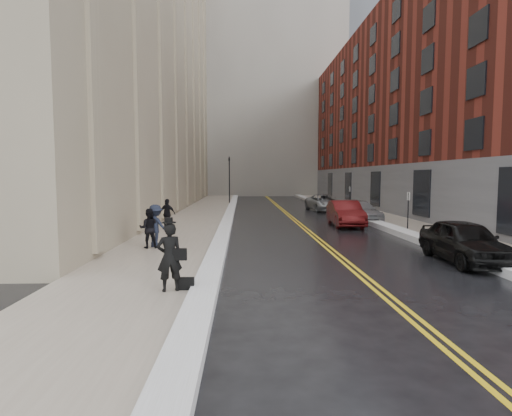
{
  "coord_description": "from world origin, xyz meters",
  "views": [
    {
      "loc": [
        -1.22,
        -13.51,
        3.09
      ],
      "look_at": [
        -0.57,
        5.14,
        1.6
      ],
      "focal_mm": 28.0,
      "sensor_mm": 36.0,
      "label": 1
    }
  ],
  "objects": [
    {
      "name": "snow_ridge_left",
      "position": [
        -2.2,
        16.0,
        0.13
      ],
      "size": [
        0.7,
        60.8,
        0.26
      ],
      "primitive_type": "cube",
      "color": "white",
      "rests_on": "ground"
    },
    {
      "name": "tower_far_center",
      "position": [
        1.0,
        56.0,
        26.0
      ],
      "size": [
        28.0,
        16.0,
        52.0
      ],
      "primitive_type": "cube",
      "color": "gray",
      "rests_on": "ground"
    },
    {
      "name": "tower_far_left",
      "position": [
        -12.0,
        72.0,
        30.0
      ],
      "size": [
        22.0,
        18.0,
        60.0
      ],
      "primitive_type": "cube",
      "color": "slate",
      "rests_on": "ground"
    },
    {
      "name": "lane_stripe_b",
      "position": [
        2.62,
        16.0,
        0.0
      ],
      "size": [
        0.12,
        64.0,
        0.01
      ],
      "primitive_type": "cube",
      "color": "gold",
      "rests_on": "ground"
    },
    {
      "name": "car_silver_far",
      "position": [
        6.14,
        21.76,
        0.73
      ],
      "size": [
        2.99,
        5.52,
        1.47
      ],
      "primitive_type": "imported",
      "rotation": [
        0.0,
        0.0,
        0.11
      ],
      "color": "#989BA0",
      "rests_on": "ground"
    },
    {
      "name": "pedestrian_b",
      "position": [
        -4.83,
        3.07,
        1.03
      ],
      "size": [
        1.31,
        1.06,
        1.77
      ],
      "primitive_type": "imported",
      "rotation": [
        0.0,
        0.0,
        2.73
      ],
      "color": "#191E2E",
      "rests_on": "sidewalk_left"
    },
    {
      "name": "car_maroon",
      "position": [
        5.2,
        10.99,
        0.79
      ],
      "size": [
        1.92,
        4.86,
        1.58
      ],
      "primitive_type": "imported",
      "rotation": [
        0.0,
        0.0,
        -0.05
      ],
      "color": "#4E0D0E",
      "rests_on": "ground"
    },
    {
      "name": "parking_sign_far",
      "position": [
        7.9,
        20.0,
        1.36
      ],
      "size": [
        0.06,
        0.35,
        2.23
      ],
      "color": "black",
      "rests_on": "ground"
    },
    {
      "name": "traffic_signal",
      "position": [
        -2.6,
        30.0,
        3.08
      ],
      "size": [
        0.18,
        0.15,
        5.2
      ],
      "color": "black",
      "rests_on": "ground"
    },
    {
      "name": "lane_stripe_a",
      "position": [
        2.38,
        16.0,
        0.0
      ],
      "size": [
        0.12,
        64.0,
        0.01
      ],
      "primitive_type": "cube",
      "color": "gold",
      "rests_on": "ground"
    },
    {
      "name": "sidewalk_left",
      "position": [
        -4.5,
        16.0,
        0.07
      ],
      "size": [
        4.0,
        64.0,
        0.15
      ],
      "primitive_type": "cube",
      "color": "gray",
      "rests_on": "ground"
    },
    {
      "name": "pedestrian_main",
      "position": [
        -3.08,
        -3.41,
        1.03
      ],
      "size": [
        0.74,
        0.6,
        1.76
      ],
      "primitive_type": "imported",
      "rotation": [
        0.0,
        0.0,
        3.46
      ],
      "color": "black",
      "rests_on": "sidewalk_left"
    },
    {
      "name": "pedestrian_a",
      "position": [
        -5.04,
        2.84,
        0.96
      ],
      "size": [
        0.84,
        0.68,
        1.62
      ],
      "primitive_type": "imported",
      "rotation": [
        0.0,
        0.0,
        3.23
      ],
      "color": "black",
      "rests_on": "sidewalk_left"
    },
    {
      "name": "tower_far_right",
      "position": [
        14.0,
        66.0,
        22.0
      ],
      "size": [
        22.0,
        18.0,
        44.0
      ],
      "primitive_type": "cube",
      "color": "slate",
      "rests_on": "ground"
    },
    {
      "name": "building_left",
      "position": [
        -14.5,
        23.0,
        17.5
      ],
      "size": [
        16.0,
        50.0,
        35.0
      ],
      "primitive_type": "cube",
      "color": "#9E9177",
      "rests_on": "ground"
    },
    {
      "name": "parking_sign_near",
      "position": [
        7.9,
        8.0,
        1.36
      ],
      "size": [
        0.06,
        0.35,
        2.23
      ],
      "color": "black",
      "rests_on": "ground"
    },
    {
      "name": "building_right",
      "position": [
        17.5,
        23.0,
        9.0
      ],
      "size": [
        14.0,
        50.0,
        18.0
      ],
      "primitive_type": "cube",
      "color": "maroon",
      "rests_on": "ground"
    },
    {
      "name": "car_silver_near",
      "position": [
        6.8,
        13.49,
        0.71
      ],
      "size": [
        2.46,
        5.04,
        1.41
      ],
      "primitive_type": "imported",
      "rotation": [
        0.0,
        0.0,
        0.1
      ],
      "color": "#A7ABAF",
      "rests_on": "ground"
    },
    {
      "name": "pedestrian_c",
      "position": [
        -5.43,
        9.02,
        0.99
      ],
      "size": [
        1.06,
        0.72,
        1.67
      ],
      "primitive_type": "imported",
      "rotation": [
        0.0,
        0.0,
        2.79
      ],
      "color": "black",
      "rests_on": "sidewalk_left"
    },
    {
      "name": "sidewalk_right",
      "position": [
        9.0,
        16.0,
        0.07
      ],
      "size": [
        3.0,
        64.0,
        0.15
      ],
      "primitive_type": "cube",
      "color": "gray",
      "rests_on": "ground"
    },
    {
      "name": "snow_ridge_right",
      "position": [
        7.15,
        16.0,
        0.15
      ],
      "size": [
        0.85,
        60.8,
        0.3
      ],
      "primitive_type": "cube",
      "color": "white",
      "rests_on": "ground"
    },
    {
      "name": "ground",
      "position": [
        0.0,
        0.0,
        0.0
      ],
      "size": [
        160.0,
        160.0,
        0.0
      ],
      "primitive_type": "plane",
      "color": "black",
      "rests_on": "ground"
    },
    {
      "name": "car_black",
      "position": [
        6.75,
        0.37,
        0.77
      ],
      "size": [
        2.0,
        4.58,
        1.53
      ],
      "primitive_type": "imported",
      "rotation": [
        0.0,
        0.0,
        -0.04
      ],
      "color": "black",
      "rests_on": "ground"
    }
  ]
}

